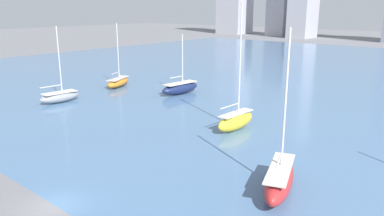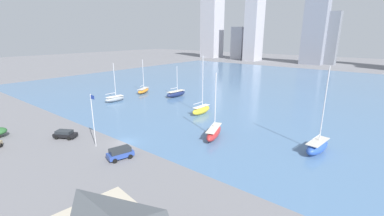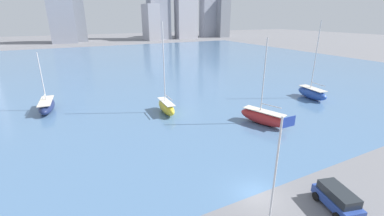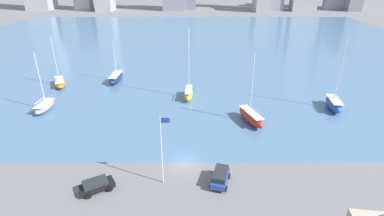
{
  "view_description": "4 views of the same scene",
  "coord_description": "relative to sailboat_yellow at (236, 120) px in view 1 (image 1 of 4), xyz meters",
  "views": [
    {
      "loc": [
        24.11,
        -12.77,
        14.39
      ],
      "look_at": [
        -2.88,
        19.56,
        3.1
      ],
      "focal_mm": 35.0,
      "sensor_mm": 36.0,
      "label": 1
    },
    {
      "loc": [
        38.53,
        -27.41,
        19.89
      ],
      "look_at": [
        6.37,
        12.66,
        5.24
      ],
      "focal_mm": 24.0,
      "sensor_mm": 36.0,
      "label": 2
    },
    {
      "loc": [
        -14.5,
        -15.03,
        15.79
      ],
      "look_at": [
        0.06,
        13.57,
        4.31
      ],
      "focal_mm": 24.0,
      "sensor_mm": 36.0,
      "label": 3
    },
    {
      "loc": [
        1.1,
        -36.54,
        26.43
      ],
      "look_at": [
        1.04,
        12.97,
        2.84
      ],
      "focal_mm": 28.0,
      "sensor_mm": 36.0,
      "label": 4
    }
  ],
  "objects": [
    {
      "name": "harbor_water",
      "position": [
        -0.38,
        46.06,
        -1.23
      ],
      "size": [
        180.0,
        140.0,
        0.0
      ],
      "color": "#4C7099",
      "rests_on": "ground_plane"
    },
    {
      "name": "sailboat_yellow",
      "position": [
        0.0,
        0.0,
        0.0
      ],
      "size": [
        1.99,
        6.68,
        15.06
      ],
      "rotation": [
        0.0,
        0.0,
        -0.04
      ],
      "color": "yellow",
      "rests_on": "harbor_water"
    },
    {
      "name": "sailboat_red",
      "position": [
        11.59,
        -11.29,
        -0.05
      ],
      "size": [
        4.57,
        8.23,
        13.03
      ],
      "rotation": [
        0.0,
        0.0,
        0.34
      ],
      "color": "#B72828",
      "rests_on": "harbor_water"
    },
    {
      "name": "sailboat_gray",
      "position": [
        -28.87,
        -6.17,
        -0.3
      ],
      "size": [
        2.75,
        6.6,
        11.77
      ],
      "rotation": [
        0.0,
        0.0,
        -0.07
      ],
      "color": "gray",
      "rests_on": "harbor_water"
    },
    {
      "name": "sailboat_navy",
      "position": [
        -18.36,
        10.5,
        -0.19
      ],
      "size": [
        3.12,
        8.16,
        10.16
      ],
      "rotation": [
        0.0,
        0.0,
        -0.09
      ],
      "color": "#19234C",
      "rests_on": "harbor_water"
    },
    {
      "name": "sailboat_orange",
      "position": [
        -31.39,
        7.57,
        -0.32
      ],
      "size": [
        5.22,
        7.69,
        11.73
      ],
      "rotation": [
        0.0,
        0.0,
        0.43
      ],
      "color": "orange",
      "rests_on": "harbor_water"
    },
    {
      "name": "ground_plane",
      "position": [
        -0.38,
        -23.94,
        -1.23
      ],
      "size": [
        500.0,
        500.0,
        0.0
      ],
      "primitive_type": "plane",
      "color": "slate"
    }
  ]
}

